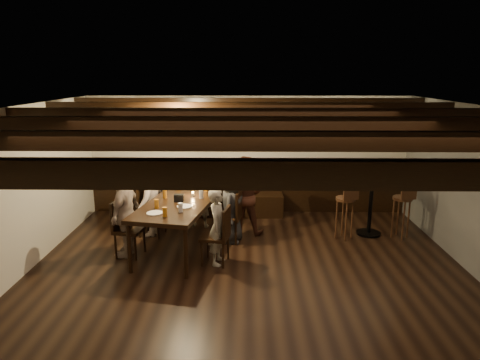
{
  "coord_description": "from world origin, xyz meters",
  "views": [
    {
      "loc": [
        -0.04,
        -5.16,
        2.84
      ],
      "look_at": [
        -0.14,
        1.3,
        1.22
      ],
      "focal_mm": 32.0,
      "sensor_mm": 36.0,
      "label": 1
    }
  ],
  "objects_px": {
    "dining_table": "(180,205)",
    "chair_right_far": "(216,246)",
    "person_right_near": "(231,207)",
    "high_top_table": "(371,198)",
    "chair_left_far": "(129,239)",
    "person_bench_left": "(151,193)",
    "person_bench_centre": "(199,194)",
    "person_left_far": "(125,214)",
    "bar_stool_left": "(345,217)",
    "person_left_near": "(148,197)",
    "bar_stool_right": "(401,217)",
    "chair_left_near": "(151,220)",
    "chair_right_near": "(229,226)",
    "person_right_far": "(218,227)",
    "person_bench_right": "(245,195)"
  },
  "relations": [
    {
      "from": "dining_table",
      "to": "chair_right_far",
      "type": "bearing_deg",
      "value": -32.05
    },
    {
      "from": "person_right_near",
      "to": "high_top_table",
      "type": "distance_m",
      "value": 2.5
    },
    {
      "from": "dining_table",
      "to": "person_right_near",
      "type": "height_order",
      "value": "person_right_near"
    },
    {
      "from": "chair_left_far",
      "to": "chair_right_far",
      "type": "distance_m",
      "value": 1.44
    },
    {
      "from": "person_bench_left",
      "to": "person_bench_centre",
      "type": "relative_size",
      "value": 1.01
    },
    {
      "from": "person_left_far",
      "to": "bar_stool_left",
      "type": "xyz_separation_m",
      "value": [
        3.62,
        0.76,
        -0.31
      ]
    },
    {
      "from": "person_left_near",
      "to": "dining_table",
      "type": "bearing_deg",
      "value": 59.04
    },
    {
      "from": "bar_stool_right",
      "to": "chair_left_near",
      "type": "bearing_deg",
      "value": 163.61
    },
    {
      "from": "chair_left_far",
      "to": "person_right_near",
      "type": "distance_m",
      "value": 1.76
    },
    {
      "from": "chair_right_near",
      "to": "person_right_far",
      "type": "distance_m",
      "value": 0.95
    },
    {
      "from": "chair_left_near",
      "to": "high_top_table",
      "type": "relative_size",
      "value": 0.89
    },
    {
      "from": "chair_left_far",
      "to": "person_right_far",
      "type": "distance_m",
      "value": 1.5
    },
    {
      "from": "chair_right_far",
      "to": "person_bench_centre",
      "type": "xyz_separation_m",
      "value": [
        -0.43,
        1.61,
        0.37
      ]
    },
    {
      "from": "chair_right_near",
      "to": "person_right_near",
      "type": "relative_size",
      "value": 0.72
    },
    {
      "from": "person_bench_centre",
      "to": "bar_stool_right",
      "type": "bearing_deg",
      "value": -177.56
    },
    {
      "from": "chair_right_near",
      "to": "person_left_near",
      "type": "distance_m",
      "value": 1.53
    },
    {
      "from": "person_left_far",
      "to": "person_right_near",
      "type": "distance_m",
      "value": 1.75
    },
    {
      "from": "person_bench_centre",
      "to": "chair_left_far",
      "type": "bearing_deg",
      "value": 64.39
    },
    {
      "from": "person_right_far",
      "to": "bar_stool_right",
      "type": "relative_size",
      "value": 1.12
    },
    {
      "from": "chair_right_far",
      "to": "person_bench_centre",
      "type": "bearing_deg",
      "value": 25.6
    },
    {
      "from": "person_bench_right",
      "to": "chair_left_far",
      "type": "bearing_deg",
      "value": 39.82
    },
    {
      "from": "person_bench_right",
      "to": "high_top_table",
      "type": "bearing_deg",
      "value": -170.65
    },
    {
      "from": "person_left_far",
      "to": "bar_stool_left",
      "type": "height_order",
      "value": "person_left_far"
    },
    {
      "from": "chair_left_near",
      "to": "high_top_table",
      "type": "height_order",
      "value": "high_top_table"
    },
    {
      "from": "chair_right_near",
      "to": "person_right_near",
      "type": "xyz_separation_m",
      "value": [
        0.03,
        -0.01,
        0.35
      ]
    },
    {
      "from": "person_bench_right",
      "to": "dining_table",
      "type": "bearing_deg",
      "value": 45.0
    },
    {
      "from": "person_bench_centre",
      "to": "bar_stool_left",
      "type": "relative_size",
      "value": 1.22
    },
    {
      "from": "person_right_far",
      "to": "person_bench_centre",
      "type": "bearing_deg",
      "value": 26.57
    },
    {
      "from": "high_top_table",
      "to": "bar_stool_left",
      "type": "distance_m",
      "value": 0.61
    },
    {
      "from": "bar_stool_left",
      "to": "chair_right_far",
      "type": "bearing_deg",
      "value": -174.05
    },
    {
      "from": "person_bench_centre",
      "to": "person_left_near",
      "type": "distance_m",
      "value": 0.96
    },
    {
      "from": "chair_right_far",
      "to": "person_right_near",
      "type": "xyz_separation_m",
      "value": [
        0.2,
        0.88,
        0.35
      ]
    },
    {
      "from": "person_left_near",
      "to": "bar_stool_left",
      "type": "height_order",
      "value": "person_left_near"
    },
    {
      "from": "dining_table",
      "to": "person_right_far",
      "type": "bearing_deg",
      "value": -30.96
    },
    {
      "from": "chair_left_far",
      "to": "chair_right_near",
      "type": "relative_size",
      "value": 1.01
    },
    {
      "from": "chair_right_near",
      "to": "bar_stool_right",
      "type": "height_order",
      "value": "bar_stool_right"
    },
    {
      "from": "dining_table",
      "to": "person_bench_centre",
      "type": "relative_size",
      "value": 1.81
    },
    {
      "from": "person_right_far",
      "to": "bar_stool_left",
      "type": "distance_m",
      "value": 2.39
    },
    {
      "from": "chair_left_near",
      "to": "person_bench_right",
      "type": "bearing_deg",
      "value": 105.53
    },
    {
      "from": "chair_left_far",
      "to": "high_top_table",
      "type": "distance_m",
      "value": 4.22
    },
    {
      "from": "chair_left_near",
      "to": "chair_left_far",
      "type": "relative_size",
      "value": 1.03
    },
    {
      "from": "chair_left_far",
      "to": "bar_stool_right",
      "type": "relative_size",
      "value": 0.86
    },
    {
      "from": "person_left_far",
      "to": "bar_stool_right",
      "type": "xyz_separation_m",
      "value": [
        4.62,
        0.81,
        -0.31
      ]
    },
    {
      "from": "chair_right_near",
      "to": "bar_stool_left",
      "type": "relative_size",
      "value": 0.85
    },
    {
      "from": "dining_table",
      "to": "chair_left_near",
      "type": "distance_m",
      "value": 0.97
    },
    {
      "from": "person_right_near",
      "to": "person_right_far",
      "type": "distance_m",
      "value": 0.9
    },
    {
      "from": "chair_right_near",
      "to": "person_left_far",
      "type": "height_order",
      "value": "person_left_far"
    },
    {
      "from": "person_right_far",
      "to": "bar_stool_right",
      "type": "xyz_separation_m",
      "value": [
        3.15,
        1.09,
        -0.2
      ]
    },
    {
      "from": "person_left_far",
      "to": "chair_left_far",
      "type": "bearing_deg",
      "value": 90.0
    },
    {
      "from": "bar_stool_left",
      "to": "person_left_near",
      "type": "bearing_deg",
      "value": 158.5
    }
  ]
}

